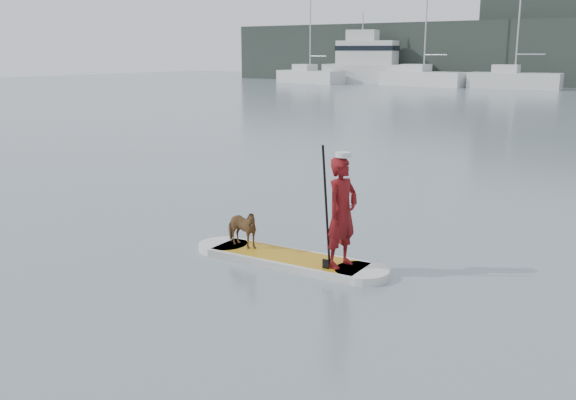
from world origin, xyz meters
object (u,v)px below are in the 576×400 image
Objects in this scene: dog at (241,228)px; sailboat_b at (423,77)px; paddleboard at (288,259)px; sailboat_a at (309,76)px; sailboat_c at (514,79)px; motor_yacht_b at (372,64)px; paddler at (342,212)px.

sailboat_b is (-18.13, 48.85, 0.41)m from dog.
paddleboard is at bearing -61.75° from sailboat_b.
sailboat_c is (19.79, 1.85, 0.06)m from sailboat_a.
sailboat_b reaches higher than motor_yacht_b.
sailboat_b is (-19.02, 48.79, 0.78)m from paddleboard.
paddler is at bearing -60.81° from sailboat_b.
sailboat_b reaches higher than sailboat_c.
paddler is at bearing -81.89° from sailboat_c.
sailboat_c reaches higher than motor_yacht_b.
dog is 50.36m from sailboat_c.
motor_yacht_b reaches higher than paddleboard.
paddleboard is at bearing -78.69° from dog.
paddleboard is 2.04× the size of paddler.
sailboat_a is at bearing 119.11° from paddleboard.
sailboat_b reaches higher than paddleboard.
paddler is 0.15× the size of motor_yacht_b.
paddleboard is 56.78m from motor_yacht_b.
sailboat_c reaches higher than paddleboard.
paddleboard is at bearing -82.91° from sailboat_c.
sailboat_a is (-31.59, 47.39, -0.18)m from paddler.
paddleboard is 4.44× the size of dog.
dog is (-1.79, -0.12, -0.49)m from paddler.
paddleboard is at bearing 101.73° from paddler.
dog is (-0.88, -0.06, 0.37)m from paddleboard.
sailboat_a reaches higher than motor_yacht_b.
motor_yacht_b is at bearing 168.77° from sailboat_c.
sailboat_c is 0.99× the size of motor_yacht_b.
paddler reaches higher than paddleboard.
motor_yacht_b is (-6.31, 1.99, 1.10)m from sailboat_b.
dog is 0.06× the size of sailboat_b.
motor_yacht_b is at bearing 41.22° from sailboat_a.
paddleboard is 50.49m from sailboat_c.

